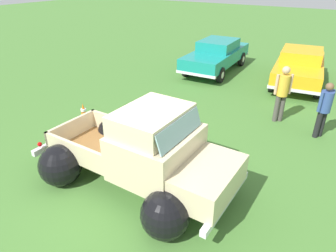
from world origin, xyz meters
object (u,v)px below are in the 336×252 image
show_car_1 (300,65)px  lane_cone_0 (84,113)px  show_car_0 (217,54)px  spectator_2 (324,107)px  vintage_pickup_truck (147,158)px  spectator_1 (282,91)px

show_car_1 → lane_cone_0: bearing=-40.6°
show_car_0 → spectator_2: 6.81m
vintage_pickup_truck → lane_cone_0: bearing=157.5°
vintage_pickup_truck → spectator_1: size_ratio=2.59×
vintage_pickup_truck → lane_cone_0: vintage_pickup_truck is taller
show_car_0 → vintage_pickup_truck: bearing=12.3°
vintage_pickup_truck → spectator_1: (1.61, 4.90, 0.27)m
lane_cone_0 → spectator_2: bearing=24.5°
vintage_pickup_truck → spectator_1: bearing=72.6°
show_car_1 → spectator_1: (0.24, -4.10, 0.25)m
vintage_pickup_truck → show_car_1: vintage_pickup_truck is taller
show_car_0 → spectator_1: (3.94, -3.98, 0.25)m
show_car_1 → lane_cone_0: (-4.96, -7.46, -0.47)m
spectator_2 → lane_cone_0: 7.11m
spectator_2 → vintage_pickup_truck: bearing=89.4°
spectator_2 → lane_cone_0: size_ratio=2.60×
lane_cone_0 → vintage_pickup_truck: bearing=-23.3°
vintage_pickup_truck → spectator_1: vintage_pickup_truck is taller
show_car_1 → spectator_2: 4.76m
vintage_pickup_truck → show_car_1: bearing=82.1°
spectator_2 → lane_cone_0: spectator_2 is taller
vintage_pickup_truck → lane_cone_0: (-3.58, 1.54, -0.45)m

